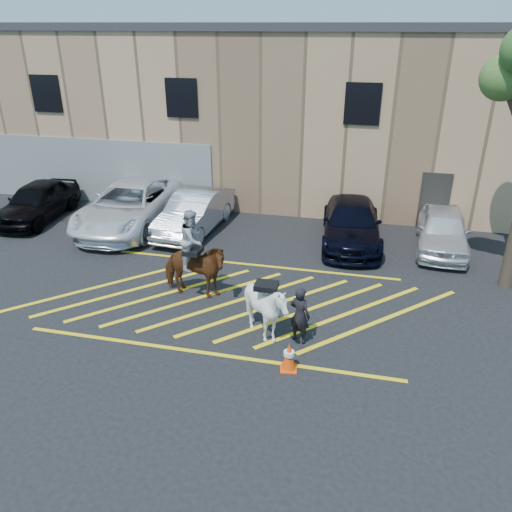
% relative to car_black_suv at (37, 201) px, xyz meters
% --- Properties ---
extents(ground, '(90.00, 90.00, 0.00)m').
position_rel_car_black_suv_xyz_m(ground, '(9.48, -4.43, -0.76)').
color(ground, black).
rests_on(ground, ground).
extents(car_black_suv, '(2.03, 4.53, 1.51)m').
position_rel_car_black_suv_xyz_m(car_black_suv, '(0.00, 0.00, 0.00)').
color(car_black_suv, black).
rests_on(car_black_suv, ground).
extents(car_white_pickup, '(2.93, 6.14, 1.69)m').
position_rel_car_black_suv_xyz_m(car_white_pickup, '(4.01, 0.17, 0.09)').
color(car_white_pickup, white).
rests_on(car_white_pickup, ground).
extents(car_silver_sedan, '(1.98, 4.71, 1.51)m').
position_rel_car_black_suv_xyz_m(car_silver_sedan, '(6.63, 0.21, -0.00)').
color(car_silver_sedan, '#9C9FAB').
rests_on(car_silver_sedan, ground).
extents(car_blue_suv, '(2.43, 5.16, 1.46)m').
position_rel_car_black_suv_xyz_m(car_blue_suv, '(12.49, 0.51, -0.03)').
color(car_blue_suv, black).
rests_on(car_blue_suv, ground).
extents(car_white_suv, '(1.96, 4.29, 1.43)m').
position_rel_car_black_suv_xyz_m(car_white_suv, '(15.65, 0.55, -0.04)').
color(car_white_suv, silver).
rests_on(car_white_suv, ground).
extents(handler, '(0.65, 0.55, 1.51)m').
position_rel_car_black_suv_xyz_m(handler, '(11.61, -6.20, 0.00)').
color(handler, black).
rests_on(handler, ground).
extents(warehouse, '(32.42, 10.20, 7.30)m').
position_rel_car_black_suv_xyz_m(warehouse, '(9.46, 7.56, 2.89)').
color(warehouse, tan).
rests_on(warehouse, ground).
extents(hatching_zone, '(12.60, 5.12, 0.01)m').
position_rel_car_black_suv_xyz_m(hatching_zone, '(9.48, -4.73, -0.75)').
color(hatching_zone, yellow).
rests_on(hatching_zone, ground).
extents(mounted_bay, '(2.06, 1.00, 2.67)m').
position_rel_car_black_suv_xyz_m(mounted_bay, '(8.31, -4.62, 0.32)').
color(mounted_bay, '#5B2D15').
rests_on(mounted_bay, ground).
extents(saddled_white, '(1.36, 1.53, 1.67)m').
position_rel_car_black_suv_xyz_m(saddled_white, '(10.77, -6.24, 0.09)').
color(saddled_white, white).
rests_on(saddled_white, ground).
extents(traffic_cone, '(0.43, 0.43, 0.73)m').
position_rel_car_black_suv_xyz_m(traffic_cone, '(11.55, -7.39, -0.39)').
color(traffic_cone, '#FD470A').
rests_on(traffic_cone, ground).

